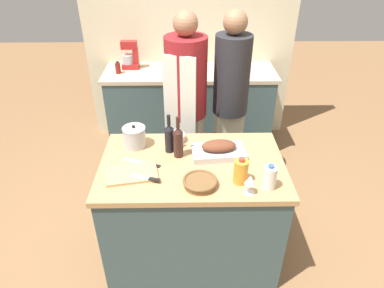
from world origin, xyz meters
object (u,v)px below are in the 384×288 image
at_px(cutting_board, 132,173).
at_px(stock_pot, 135,137).
at_px(wicker_basket, 200,182).
at_px(milk_jug, 270,177).
at_px(wine_glass_left, 250,181).
at_px(person_cook_aproned, 186,101).
at_px(mixing_bowl, 176,137).
at_px(knife_paring, 147,178).
at_px(condiment_bottle_tall, 118,68).
at_px(juice_jug, 241,171).
at_px(wine_bottle_dark, 178,141).
at_px(condiment_bottle_short, 223,66).
at_px(wine_bottle_green, 169,137).
at_px(roasting_pan, 219,150).
at_px(person_cook_guest, 230,98).
at_px(stand_mixer, 130,57).
at_px(knife_chef, 143,163).

xyz_separation_m(cutting_board, stock_pot, (-0.02, 0.35, 0.07)).
xyz_separation_m(wicker_basket, milk_jug, (0.43, -0.03, 0.05)).
bearing_deg(wicker_basket, wine_glass_left, -14.45).
bearing_deg(person_cook_aproned, mixing_bowl, -79.77).
height_order(milk_jug, person_cook_aproned, person_cook_aproned).
relative_size(mixing_bowl, wine_glass_left, 1.10).
xyz_separation_m(cutting_board, wine_glass_left, (0.75, -0.20, 0.09)).
bearing_deg(knife_paring, condiment_bottle_tall, 104.84).
xyz_separation_m(juice_jug, wine_bottle_dark, (-0.40, 0.30, 0.04)).
height_order(wine_glass_left, condiment_bottle_tall, condiment_bottle_tall).
bearing_deg(milk_jug, knife_paring, 174.19).
height_order(juice_jug, wine_bottle_dark, wine_bottle_dark).
distance_m(cutting_board, condiment_bottle_tall, 1.75).
xyz_separation_m(wine_bottle_dark, condiment_bottle_short, (0.45, 1.55, -0.01)).
relative_size(condiment_bottle_tall, person_cook_aproned, 0.08).
distance_m(stock_pot, knife_paring, 0.44).
relative_size(wine_bottle_green, wine_bottle_dark, 0.94).
bearing_deg(mixing_bowl, condiment_bottle_tall, 116.78).
relative_size(roasting_pan, knife_paring, 1.99).
bearing_deg(milk_jug, condiment_bottle_short, 93.50).
relative_size(mixing_bowl, condiment_bottle_tall, 1.12).
xyz_separation_m(juice_jug, wine_bottle_green, (-0.47, 0.37, 0.03)).
xyz_separation_m(juice_jug, milk_jug, (0.17, -0.06, -0.00)).
relative_size(wine_bottle_green, condiment_bottle_short, 2.26).
xyz_separation_m(wine_bottle_green, wine_glass_left, (0.51, -0.48, -0.02)).
bearing_deg(condiment_bottle_tall, wine_bottle_green, -66.99).
bearing_deg(person_cook_guest, juice_jug, -96.66).
bearing_deg(knife_paring, cutting_board, 147.66).
bearing_deg(wine_bottle_green, wine_glass_left, -43.28).
height_order(stand_mixer, condiment_bottle_short, stand_mixer).
xyz_separation_m(knife_chef, condiment_bottle_short, (0.70, 1.64, 0.11)).
height_order(wicker_basket, wine_glass_left, wine_glass_left).
relative_size(roasting_pan, juice_jug, 2.20).
height_order(wine_bottle_dark, condiment_bottle_short, wine_bottle_dark).
bearing_deg(wine_bottle_green, wine_bottle_dark, -45.16).
relative_size(roasting_pan, wine_bottle_dark, 1.27).
distance_m(wicker_basket, person_cook_guest, 1.16).
height_order(wine_glass_left, knife_paring, wine_glass_left).
bearing_deg(milk_jug, cutting_board, 170.63).
relative_size(cutting_board, wine_bottle_green, 1.24).
distance_m(wine_glass_left, condiment_bottle_tall, 2.21).
xyz_separation_m(cutting_board, knife_chef, (0.06, 0.13, -0.01)).
height_order(mixing_bowl, condiment_bottle_short, condiment_bottle_short).
height_order(wicker_basket, milk_jug, milk_jug).
relative_size(stock_pot, wine_bottle_dark, 0.57).
relative_size(stock_pot, mixing_bowl, 1.21).
xyz_separation_m(wine_bottle_dark, person_cook_guest, (0.45, 0.78, -0.04)).
height_order(mixing_bowl, milk_jug, milk_jug).
xyz_separation_m(roasting_pan, cutting_board, (-0.59, -0.22, -0.04)).
xyz_separation_m(wine_bottle_dark, condiment_bottle_tall, (-0.67, 1.49, -0.01)).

